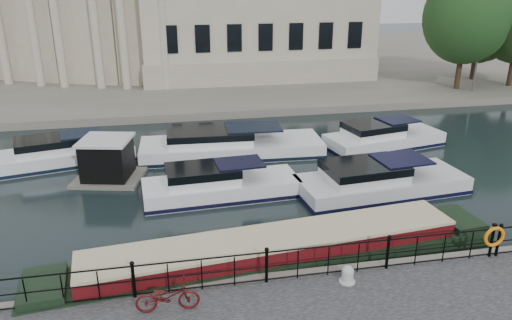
{
  "coord_description": "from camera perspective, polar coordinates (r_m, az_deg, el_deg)",
  "views": [
    {
      "loc": [
        -2.86,
        -15.14,
        9.61
      ],
      "look_at": [
        0.5,
        2.0,
        3.0
      ],
      "focal_mm": 35.0,
      "sensor_mm": 36.0,
      "label": 1
    }
  ],
  "objects": [
    {
      "name": "ground_plane",
      "position": [
        18.16,
        -0.34,
        -11.22
      ],
      "size": [
        160.0,
        160.0,
        0.0
      ],
      "primitive_type": "plane",
      "color": "black",
      "rests_on": "ground"
    },
    {
      "name": "far_bank",
      "position": [
        55.02,
        -8.09,
        10.75
      ],
      "size": [
        120.0,
        42.0,
        0.55
      ],
      "primitive_type": "cube",
      "color": "#6B665B",
      "rests_on": "ground_plane"
    },
    {
      "name": "railing",
      "position": [
        15.66,
        1.22,
        -11.77
      ],
      "size": [
        24.14,
        0.14,
        1.22
      ],
      "color": "black",
      "rests_on": "near_quay"
    },
    {
      "name": "civic_building",
      "position": [
        49.95,
        -9.37,
        17.51
      ],
      "size": [
        53.55,
        31.84,
        16.85
      ],
      "color": "#ADA38C",
      "rests_on": "far_bank"
    },
    {
      "name": "bicycle",
      "position": [
        14.81,
        -10.08,
        -15.09
      ],
      "size": [
        1.83,
        0.7,
        0.95
      ],
      "primitive_type": "imported",
      "rotation": [
        0.0,
        0.0,
        1.53
      ],
      "color": "#4F0E0E",
      "rests_on": "near_quay"
    },
    {
      "name": "mooring_bollard",
      "position": [
        16.11,
        10.43,
        -12.74
      ],
      "size": [
        0.51,
        0.51,
        0.57
      ],
      "color": "#B8B8B4",
      "rests_on": "near_quay"
    },
    {
      "name": "life_ring_post",
      "position": [
        18.59,
        25.55,
        -7.96
      ],
      "size": [
        0.76,
        0.2,
        1.24
      ],
      "color": "black",
      "rests_on": "near_quay"
    },
    {
      "name": "narrowboat",
      "position": [
        17.58,
        2.14,
        -11.02
      ],
      "size": [
        16.51,
        3.88,
        1.6
      ],
      "rotation": [
        0.0,
        0.0,
        0.1
      ],
      "color": "black",
      "rests_on": "ground_plane"
    },
    {
      "name": "harbour_hut",
      "position": [
        25.33,
        -16.59,
        -0.16
      ],
      "size": [
        3.7,
        3.3,
        2.2
      ],
      "rotation": [
        0.0,
        0.0,
        -0.23
      ],
      "color": "#6B665B",
      "rests_on": "ground_plane"
    },
    {
      "name": "cabin_cruisers",
      "position": [
        26.01,
        0.14,
        -0.09
      ],
      "size": [
        25.13,
        10.54,
        1.99
      ],
      "color": "white",
      "rests_on": "ground_plane"
    },
    {
      "name": "trees",
      "position": [
        45.99,
        25.26,
        13.85
      ],
      "size": [
        11.46,
        8.92,
        9.41
      ],
      "color": "black",
      "rests_on": "far_bank"
    }
  ]
}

